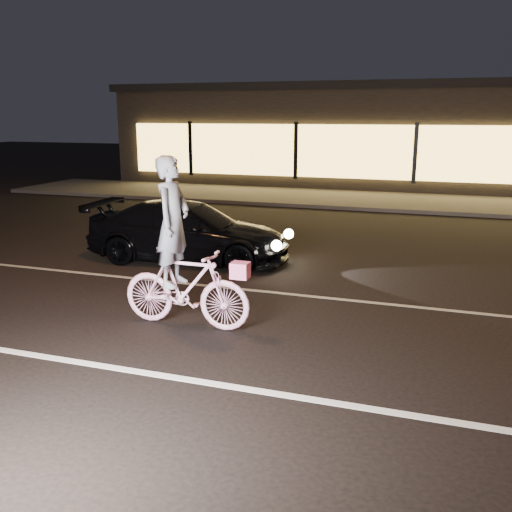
% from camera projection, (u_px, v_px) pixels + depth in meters
% --- Properties ---
extents(ground, '(90.00, 90.00, 0.00)m').
position_uv_depth(ground, '(336.00, 347.00, 7.54)').
color(ground, black).
rests_on(ground, ground).
extents(lane_stripe_near, '(60.00, 0.12, 0.01)m').
position_uv_depth(lane_stripe_near, '(309.00, 399.00, 6.16)').
color(lane_stripe_near, silver).
rests_on(lane_stripe_near, ground).
extents(lane_stripe_far, '(60.00, 0.10, 0.01)m').
position_uv_depth(lane_stripe_far, '(359.00, 301.00, 9.38)').
color(lane_stripe_far, gray).
rests_on(lane_stripe_far, ground).
extents(sidewalk, '(30.00, 4.00, 0.12)m').
position_uv_depth(sidewalk, '(409.00, 202.00, 19.47)').
color(sidewalk, '#383533').
rests_on(sidewalk, ground).
extents(storefront, '(25.40, 8.42, 4.20)m').
position_uv_depth(storefront, '(422.00, 134.00, 24.45)').
color(storefront, black).
rests_on(storefront, ground).
extents(cyclist, '(1.95, 0.67, 2.45)m').
position_uv_depth(cyclist, '(182.00, 268.00, 8.10)').
color(cyclist, '#DC4996').
rests_on(cyclist, ground).
extents(sedan, '(4.33, 1.98, 1.23)m').
position_uv_depth(sedan, '(189.00, 232.00, 11.87)').
color(sedan, black).
rests_on(sedan, ground).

